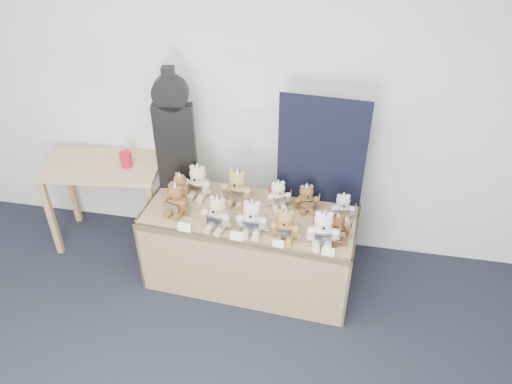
% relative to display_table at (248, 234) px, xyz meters
% --- Properties ---
extents(room_shell, '(6.00, 6.00, 6.00)m').
position_rel_display_table_xyz_m(room_shell, '(-0.10, 0.65, 0.90)').
color(room_shell, white).
rests_on(room_shell, floor).
extents(display_table, '(1.70, 0.80, 0.69)m').
position_rel_display_table_xyz_m(display_table, '(0.00, 0.00, 0.00)').
color(display_table, olive).
rests_on(display_table, floor).
extents(side_table, '(1.03, 0.66, 0.81)m').
position_rel_display_table_xyz_m(side_table, '(-1.33, 0.35, 0.14)').
color(side_table, tan).
rests_on(side_table, floor).
extents(guitar_case, '(0.33, 0.15, 1.03)m').
position_rel_display_table_xyz_m(guitar_case, '(-0.65, 0.34, 0.65)').
color(guitar_case, black).
rests_on(guitar_case, display_table).
extents(navy_board, '(0.67, 0.07, 0.89)m').
position_rel_display_table_xyz_m(navy_board, '(0.50, 0.34, 0.60)').
color(navy_board, black).
rests_on(navy_board, display_table).
extents(red_cup, '(0.10, 0.10, 0.13)m').
position_rel_display_table_xyz_m(red_cup, '(-1.11, 0.36, 0.34)').
color(red_cup, red).
rests_on(red_cup, side_table).
extents(teddy_front_far_left, '(0.24, 0.22, 0.29)m').
position_rel_display_table_xyz_m(teddy_front_far_left, '(-0.55, -0.02, 0.27)').
color(teddy_front_far_left, brown).
rests_on(teddy_front_far_left, display_table).
extents(teddy_front_left, '(0.25, 0.23, 0.31)m').
position_rel_display_table_xyz_m(teddy_front_left, '(-0.19, -0.14, 0.27)').
color(teddy_front_left, tan).
rests_on(teddy_front_left, display_table).
extents(teddy_front_centre, '(0.25, 0.20, 0.31)m').
position_rel_display_table_xyz_m(teddy_front_centre, '(0.06, -0.14, 0.27)').
color(teddy_front_centre, beige).
rests_on(teddy_front_centre, display_table).
extents(teddy_front_right, '(0.23, 0.19, 0.28)m').
position_rel_display_table_xyz_m(teddy_front_right, '(0.31, -0.17, 0.26)').
color(teddy_front_right, '#A6753F').
rests_on(teddy_front_right, display_table).
extents(teddy_front_far_right, '(0.26, 0.22, 0.31)m').
position_rel_display_table_xyz_m(teddy_front_far_right, '(0.58, -0.17, 0.27)').
color(teddy_front_far_right, white).
rests_on(teddy_front_far_right, display_table).
extents(teddy_front_end, '(0.21, 0.20, 0.25)m').
position_rel_display_table_xyz_m(teddy_front_end, '(0.68, -0.11, 0.25)').
color(teddy_front_end, '#57351E').
rests_on(teddy_front_end, display_table).
extents(teddy_back_left, '(0.26, 0.22, 0.32)m').
position_rel_display_table_xyz_m(teddy_back_left, '(-0.45, 0.23, 0.28)').
color(teddy_back_left, beige).
rests_on(teddy_back_left, display_table).
extents(teddy_back_centre_left, '(0.27, 0.23, 0.33)m').
position_rel_display_table_xyz_m(teddy_back_centre_left, '(-0.12, 0.21, 0.28)').
color(teddy_back_centre_left, tan).
rests_on(teddy_back_centre_left, display_table).
extents(teddy_back_centre_right, '(0.21, 0.20, 0.26)m').
position_rel_display_table_xyz_m(teddy_back_centre_right, '(0.20, 0.21, 0.25)').
color(teddy_back_centre_right, silver).
rests_on(teddy_back_centre_right, display_table).
extents(teddy_back_right, '(0.21, 0.19, 0.26)m').
position_rel_display_table_xyz_m(teddy_back_right, '(0.42, 0.21, 0.25)').
color(teddy_back_right, brown).
rests_on(teddy_back_right, display_table).
extents(teddy_back_end, '(0.20, 0.17, 0.25)m').
position_rel_display_table_xyz_m(teddy_back_end, '(0.70, 0.15, 0.25)').
color(teddy_back_end, silver).
rests_on(teddy_back_end, display_table).
extents(teddy_back_far_left, '(0.20, 0.20, 0.25)m').
position_rel_display_table_xyz_m(teddy_back_far_left, '(-0.59, 0.18, 0.25)').
color(teddy_back_far_left, '#996947').
rests_on(teddy_back_far_left, display_table).
extents(entry_card_a, '(0.10, 0.03, 0.07)m').
position_rel_display_table_xyz_m(entry_card_a, '(-0.43, -0.23, 0.19)').
color(entry_card_a, white).
rests_on(entry_card_a, display_table).
extents(entry_card_b, '(0.10, 0.03, 0.07)m').
position_rel_display_table_xyz_m(entry_card_b, '(-0.03, -0.26, 0.19)').
color(entry_card_b, white).
rests_on(entry_card_b, display_table).
extents(entry_card_c, '(0.08, 0.02, 0.06)m').
position_rel_display_table_xyz_m(entry_card_c, '(0.28, -0.28, 0.18)').
color(entry_card_c, white).
rests_on(entry_card_c, display_table).
extents(entry_card_d, '(0.09, 0.03, 0.06)m').
position_rel_display_table_xyz_m(entry_card_d, '(0.63, -0.30, 0.18)').
color(entry_card_d, white).
rests_on(entry_card_d, display_table).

